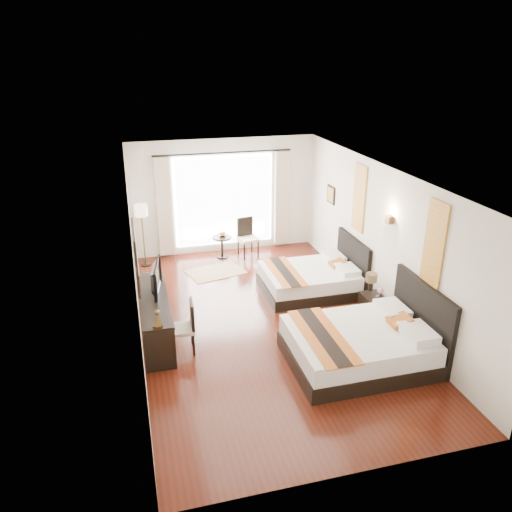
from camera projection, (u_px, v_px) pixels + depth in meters
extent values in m
cube|color=#37150A|center=(265.00, 322.00, 9.31)|extent=(4.50, 7.50, 0.01)
cube|color=white|center=(266.00, 174.00, 8.24)|extent=(4.50, 7.50, 0.02)
cube|color=silver|center=(381.00, 241.00, 9.30)|extent=(0.01, 7.50, 2.80)
cube|color=silver|center=(135.00, 265.00, 8.24)|extent=(0.01, 7.50, 2.80)
cube|color=silver|center=(224.00, 197.00, 12.12)|extent=(4.50, 0.01, 2.80)
cube|color=silver|center=(359.00, 377.00, 5.42)|extent=(4.50, 0.01, 2.80)
cube|color=white|center=(224.00, 201.00, 12.14)|extent=(2.40, 0.02, 2.20)
cube|color=white|center=(224.00, 201.00, 12.09)|extent=(2.30, 0.02, 2.10)
cube|color=beige|center=(164.00, 207.00, 11.72)|extent=(0.35, 0.14, 2.35)
cube|color=beige|center=(282.00, 198.00, 12.40)|extent=(0.35, 0.14, 2.35)
cube|color=#8E3C14|center=(435.00, 243.00, 7.63)|extent=(0.03, 0.50, 1.35)
cube|color=#8E3C14|center=(359.00, 198.00, 9.97)|extent=(0.03, 0.50, 1.35)
cube|color=#4C371B|center=(390.00, 220.00, 8.81)|extent=(0.10, 0.14, 0.14)
cube|color=black|center=(135.00, 256.00, 8.21)|extent=(0.04, 1.25, 0.95)
cube|color=white|center=(137.00, 256.00, 8.21)|extent=(0.01, 1.12, 0.82)
cube|color=black|center=(356.00, 355.00, 8.05)|extent=(2.16, 1.69, 0.26)
cube|color=white|center=(358.00, 340.00, 7.94)|extent=(2.10, 1.65, 0.32)
cube|color=black|center=(422.00, 319.00, 8.12)|extent=(0.08, 1.69, 1.27)
cube|color=#9F4919|center=(323.00, 336.00, 7.73)|extent=(0.58, 1.75, 0.02)
cube|color=black|center=(308.00, 286.00, 10.44)|extent=(1.88, 1.47, 0.23)
cube|color=white|center=(309.00, 275.00, 10.34)|extent=(1.82, 1.43, 0.28)
cube|color=black|center=(353.00, 263.00, 10.50)|extent=(0.08, 1.47, 1.10)
cube|color=#9F4919|center=(284.00, 272.00, 10.16)|extent=(0.50, 1.53, 0.02)
cube|color=black|center=(372.00, 306.00, 9.41)|extent=(0.37, 0.46, 0.44)
cylinder|color=black|center=(371.00, 286.00, 9.37)|extent=(0.09, 0.09, 0.18)
cylinder|color=#3E311E|center=(372.00, 278.00, 9.31)|extent=(0.21, 0.21, 0.16)
imported|color=black|center=(380.00, 294.00, 9.12)|extent=(0.16, 0.16, 0.14)
cube|color=black|center=(155.00, 317.00, 8.71)|extent=(0.50, 2.20, 0.76)
imported|color=black|center=(152.00, 278.00, 8.70)|extent=(0.27, 0.91, 0.52)
cube|color=beige|center=(181.00, 329.00, 8.24)|extent=(0.44, 0.44, 0.06)
cube|color=black|center=(192.00, 314.00, 8.18)|extent=(0.07, 0.40, 0.47)
cylinder|color=black|center=(146.00, 265.00, 11.74)|extent=(0.22, 0.22, 0.03)
cylinder|color=#4C371B|center=(144.00, 239.00, 11.50)|extent=(0.03, 0.03, 1.26)
cylinder|color=beige|center=(141.00, 210.00, 11.23)|extent=(0.30, 0.30, 0.26)
cylinder|color=black|center=(222.00, 247.00, 12.11)|extent=(0.46, 0.46, 0.53)
imported|color=#422C17|center=(223.00, 235.00, 12.04)|extent=(0.21, 0.21, 0.05)
cube|color=beige|center=(248.00, 239.00, 12.14)|extent=(0.51, 0.51, 0.06)
cube|color=black|center=(245.00, 226.00, 12.20)|extent=(0.41, 0.12, 0.49)
cube|color=#A18661|center=(216.00, 272.00, 11.39)|extent=(1.41, 1.12, 0.01)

